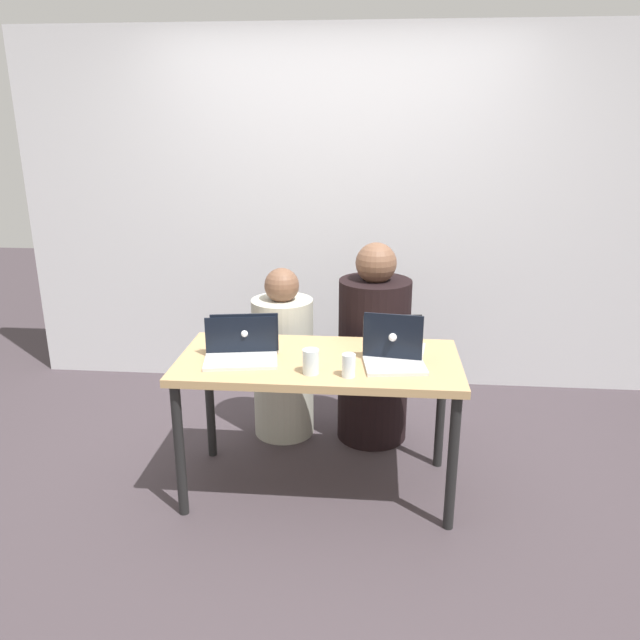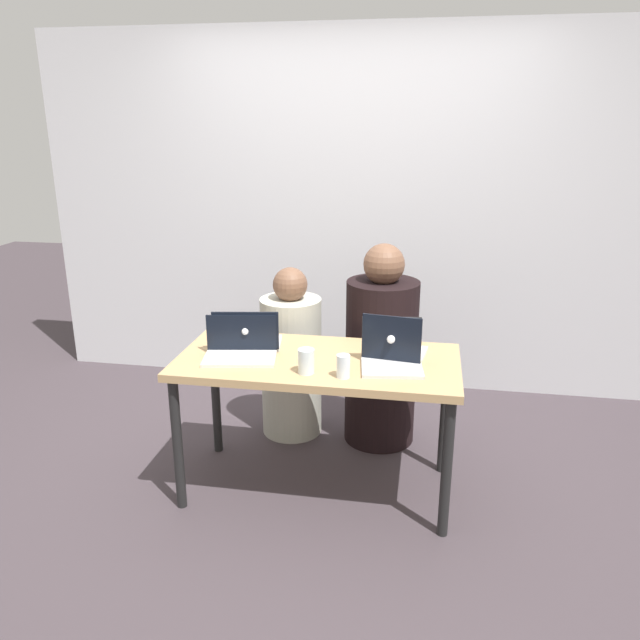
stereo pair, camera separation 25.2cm
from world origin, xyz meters
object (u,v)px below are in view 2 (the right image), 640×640
Objects in this scene: person_on_left at (291,361)px; water_glass_right at (343,368)px; person_on_right at (381,356)px; laptop_front_left at (240,349)px; laptop_back_right at (394,348)px; water_glass_center at (306,363)px; laptop_front_right at (392,357)px; laptop_back_left at (248,339)px.

water_glass_right is (0.43, -0.82, 0.32)m from person_on_left.
person_on_left is at bearing 15.67° from person_on_right.
laptop_front_left is at bearing 95.10° from person_on_left.
water_glass_right is at bearing -25.80° from laptop_front_left.
water_glass_center is at bearing 42.13° from laptop_back_right.
laptop_front_right reaches higher than water_glass_right.
person_on_left is at bearing -112.07° from laptop_back_left.
water_glass_center is (-0.18, 0.02, 0.00)m from water_glass_right.
laptop_back_right is 0.48m from water_glass_center.
laptop_front_left reaches higher than water_glass_right.
water_glass_center is at bearing 132.68° from laptop_back_left.
water_glass_center is at bearing 121.87° from person_on_left.
laptop_back_right is (0.10, -0.53, 0.26)m from person_on_right.
water_glass_center is (0.37, -0.29, 0.00)m from laptop_back_left.
water_glass_center is (0.25, -0.80, 0.33)m from person_on_left.
person_on_left is at bearing 107.58° from water_glass_center.
person_on_left is 2.74× the size of laptop_front_left.
person_on_left is 3.35× the size of laptop_front_right.
person_on_right reaches higher than person_on_left.
laptop_back_right is at bearing 169.11° from laptop_back_left.
laptop_back_right is 0.84× the size of laptop_front_left.
water_glass_center is (0.36, -0.13, 0.01)m from laptop_front_left.
person_on_right reaches higher than laptop_back_right.
person_on_left is at bearing -31.36° from laptop_back_right.
laptop_front_right reaches higher than laptop_back_left.
laptop_back_left reaches higher than laptop_front_left.
laptop_front_right is at bearing 148.96° from person_on_left.
laptop_back_left is (-0.66, -0.51, 0.25)m from person_on_right.
person_on_right is at bearing -151.62° from laptop_back_left.
water_glass_right is 0.93× the size of water_glass_center.
water_glass_right is (0.54, -0.16, 0.00)m from laptop_front_left.
laptop_front_right is 0.42m from water_glass_center.
person_on_right is at bearing 82.04° from water_glass_right.
water_glass_right is 0.18m from water_glass_center.
laptop_back_right reaches higher than water_glass_right.
person_on_left is 0.75m from laptop_front_left.
laptop_front_right is 0.75m from laptop_front_left.
laptop_back_right reaches higher than laptop_front_left.
laptop_back_left is at bearing 142.12° from water_glass_center.
person_on_left is 0.90m from laptop_back_right.
water_glass_right is (-0.11, -0.82, 0.25)m from person_on_right.
water_glass_center is at bearing -30.01° from laptop_front_left.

